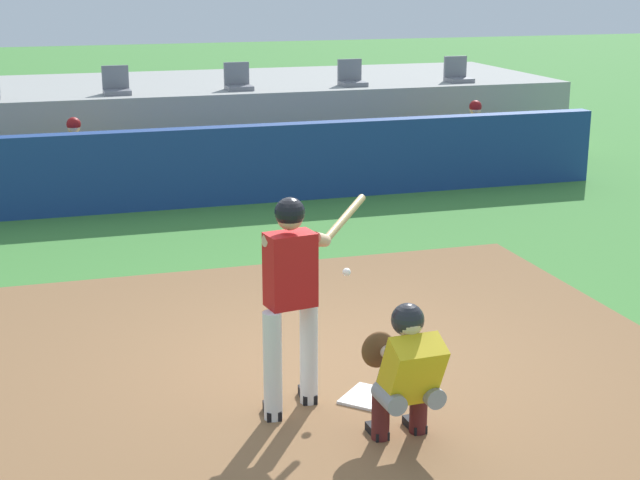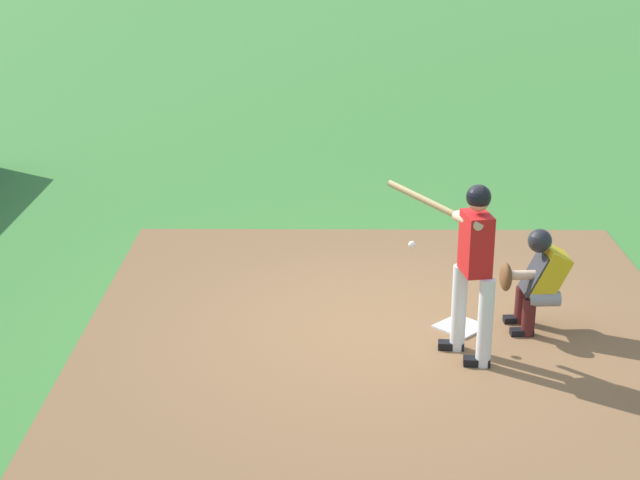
{
  "view_description": "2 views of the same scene",
  "coord_description": "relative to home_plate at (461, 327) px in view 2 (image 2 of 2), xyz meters",
  "views": [
    {
      "loc": [
        -2.57,
        -7.75,
        3.5
      ],
      "look_at": [
        0.0,
        0.7,
        1.0
      ],
      "focal_mm": 53.85,
      "sensor_mm": 36.0,
      "label": 1
    },
    {
      "loc": [
        -9.45,
        0.61,
        4.38
      ],
      "look_at": [
        0.0,
        0.7,
        1.0
      ],
      "focal_mm": 54.57,
      "sensor_mm": 36.0,
      "label": 2
    }
  ],
  "objects": [
    {
      "name": "dirt_infield",
      "position": [
        0.0,
        0.8,
        -0.02
      ],
      "size": [
        6.4,
        6.4,
        0.01
      ],
      "primitive_type": "cube",
      "color": "olive",
      "rests_on": "ground"
    },
    {
      "name": "home_plate",
      "position": [
        0.0,
        0.0,
        0.0
      ],
      "size": [
        0.62,
        0.62,
        0.02
      ],
      "primitive_type": "cube",
      "rotation": [
        0.0,
        0.0,
        0.79
      ],
      "color": "white",
      "rests_on": "dirt_infield"
    },
    {
      "name": "catcher_crouched",
      "position": [
        -0.02,
        -0.76,
        0.59
      ],
      "size": [
        0.5,
        1.69,
        1.13
      ],
      "color": "gray",
      "rests_on": "ground"
    },
    {
      "name": "ground_plane",
      "position": [
        0.0,
        0.8,
        -0.02
      ],
      "size": [
        80.0,
        80.0,
        0.0
      ],
      "primitive_type": "plane",
      "color": "#428438"
    },
    {
      "name": "batter_at_plate",
      "position": [
        -0.68,
        0.02,
        1.01
      ],
      "size": [
        1.15,
        0.99,
        1.8
      ],
      "color": "silver",
      "rests_on": "ground"
    }
  ]
}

